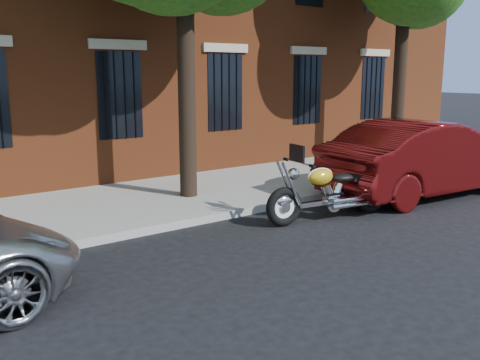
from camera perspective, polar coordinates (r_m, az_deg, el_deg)
ground at (r=8.93m, az=1.59°, el=-6.42°), size 120.00×120.00×0.00m
curb at (r=9.98m, az=-3.35°, el=-4.05°), size 40.00×0.16×0.15m
sidewalk at (r=11.55m, az=-8.53°, el=-2.01°), size 40.00×3.60×0.15m
motorcycle at (r=10.26m, az=10.25°, el=-1.36°), size 2.83×1.09×1.46m
car_maroon at (r=12.64m, az=19.18°, el=2.23°), size 5.29×2.21×1.70m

